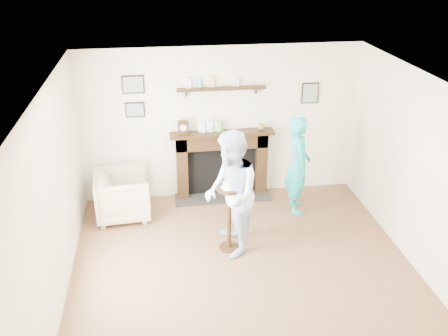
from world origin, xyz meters
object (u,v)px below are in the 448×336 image
(man, at_px, (231,250))
(woman, at_px, (295,209))
(armchair, at_px, (125,216))
(pedestal_table, at_px, (229,206))

(man, height_order, woman, man)
(armchair, relative_size, woman, 0.52)
(pedestal_table, bearing_deg, man, -71.53)
(armchair, xyz_separation_m, woman, (2.71, -0.16, 0.00))
(armchair, height_order, pedestal_table, pedestal_table)
(armchair, xyz_separation_m, pedestal_table, (1.49, -1.10, 0.68))
(pedestal_table, bearing_deg, armchair, 143.64)
(armchair, bearing_deg, man, -131.36)
(man, bearing_deg, armchair, -128.78)
(woman, distance_m, pedestal_table, 1.68)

